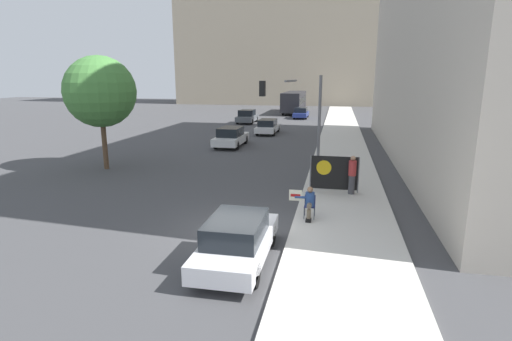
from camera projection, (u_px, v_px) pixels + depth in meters
ground_plane at (239, 231)px, 13.96m from camera, size 160.00×160.00×0.00m
sidewalk_curb at (342, 154)px, 27.55m from camera, size 3.71×90.00×0.12m
seated_protester at (309, 202)px, 14.76m from camera, size 0.97×0.77×1.19m
jogger_on_sidewalk at (352, 175)px, 17.79m from camera, size 0.34×0.34×1.75m
protest_banner at (334, 173)px, 18.18m from camera, size 2.21×0.06×1.64m
traffic_light_pole at (296, 106)px, 21.64m from camera, size 3.41×3.18×5.23m
parked_car_curbside at (237, 240)px, 11.46m from camera, size 1.74×4.29×1.40m
car_on_road_nearest at (231, 137)px, 30.77m from camera, size 1.85×4.64×1.49m
car_on_road_midblock at (268, 126)px, 37.64m from camera, size 1.74×4.56×1.36m
car_on_road_distant at (247, 116)px, 46.30m from camera, size 1.86×4.57×1.55m
car_on_road_far_lane at (301, 113)px, 51.61m from camera, size 1.73×4.64×1.38m
city_bus_on_road at (294, 101)px, 58.92m from camera, size 2.61×11.49×3.07m
street_tree_near_curb at (100, 92)px, 22.41m from camera, size 3.99×3.99×6.44m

